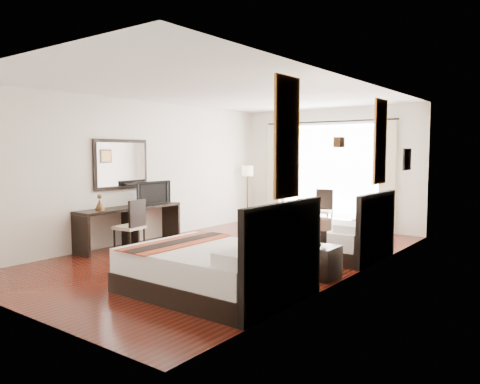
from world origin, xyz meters
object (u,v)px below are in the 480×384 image
Objects in this scene: television at (151,193)px; fruit_bowl at (300,202)px; nightstand at (323,262)px; side_table at (300,216)px; console_desk at (130,226)px; vase at (317,241)px; floor_lamp at (247,175)px; window_chair at (322,218)px; bed_far at (326,238)px; table_lamp at (324,226)px; bed_near at (218,268)px; desk_chair at (130,236)px.

television is 3.78× the size of fruit_bowl.
nightstand is 0.82× the size of side_table.
vase is at bearing -0.73° from console_desk.
floor_lamp reaches higher than television.
fruit_bowl is at bearing -94.32° from window_chair.
bed_far reaches higher than side_table.
television is 0.87× the size of window_chair.
table_lamp is at bearing -89.58° from television.
nightstand is 0.40m from vase.
table_lamp is 1.65× the size of fruit_bowl.
table_lamp is (-0.03, 0.06, 0.51)m from nightstand.
table_lamp reaches higher than side_table.
television is (-3.19, 1.80, 0.67)m from bed_near.
desk_chair is at bearing -84.55° from floor_lamp.
vase is at bearing -84.40° from table_lamp.
console_desk is (-3.97, -0.15, 0.15)m from nightstand.
floor_lamp is 2.45× the size of side_table.
nightstand is at bearing -90.46° from television.
side_table reaches higher than nightstand.
console_desk is 3.76× the size of side_table.
desk_chair is 4.51m from window_chair.
table_lamp is 0.38× the size of window_chair.
television is 3.97m from window_chair.
desk_chair is at bearing -171.47° from table_lamp.
table_lamp is at bearing 63.77° from bed_near.
fruit_bowl is (1.13, 4.13, 0.32)m from desk_chair.
bed_far reaches higher than desk_chair.
floor_lamp reaches higher than table_lamp.
desk_chair is 4.27m from side_table.
bed_near reaches higher than console_desk.
side_table is at bearing -67.43° from fruit_bowl.
window_chair is (2.07, 0.08, -0.93)m from floor_lamp.
window_chair is at bearing -26.36° from television.
bed_far is 9.52× the size of fruit_bowl.
bed_far is at bearing -51.40° from fruit_bowl.
table_lamp is 0.31m from vase.
bed_near is 1.52× the size of floor_lamp.
vase reaches higher than side_table.
side_table is at bearing -91.80° from window_chair.
floor_lamp is at bearing -97.86° from window_chair.
floor_lamp is (-3.95, 3.58, 0.47)m from table_lamp.
fruit_bowl is at bearing 68.35° from console_desk.
nightstand is 0.22× the size of console_desk.
table_lamp is 0.16× the size of console_desk.
side_table is (1.14, 4.11, 0.01)m from desk_chair.
side_table is at bearing 122.46° from vase.
desk_chair is (-2.91, -1.91, -0.01)m from bed_far.
window_chair is at bearing -119.90° from desk_chair.
console_desk is at bearing 158.39° from bed_near.
bed_near is at bearing -121.80° from vase.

